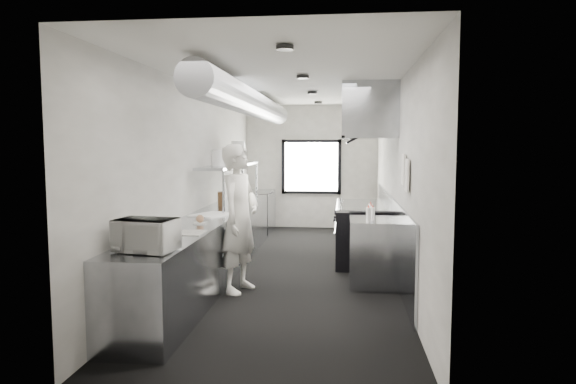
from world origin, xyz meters
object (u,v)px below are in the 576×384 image
(prep_counter, at_px, (212,245))
(line_cook, at_px, (240,218))
(plate_stack_b, at_px, (229,156))
(plate_stack_d, at_px, (238,152))
(squeeze_bottle_b, at_px, (373,214))
(plate_stack_a, at_px, (219,158))
(range, at_px, (362,233))
(plate_stack_c, at_px, (233,154))
(pass_shelf, at_px, (231,166))
(deli_tub_a, at_px, (147,238))
(cutting_board, at_px, (212,215))
(squeeze_bottle_a, at_px, (369,215))
(squeeze_bottle_e, at_px, (370,210))
(microwave, at_px, (146,235))
(exhaust_hood, at_px, (367,114))
(knife_block, at_px, (221,199))
(bottle_station, at_px, (373,252))
(squeeze_bottle_c, at_px, (368,214))
(deli_tub_b, at_px, (141,238))
(small_plate, at_px, (200,223))
(far_work_table, at_px, (256,212))
(squeeze_bottle_d, at_px, (371,212))

(prep_counter, bearing_deg, line_cook, -51.73)
(plate_stack_b, height_order, plate_stack_d, plate_stack_d)
(prep_counter, height_order, squeeze_bottle_b, squeeze_bottle_b)
(plate_stack_a, relative_size, squeeze_bottle_b, 1.47)
(range, xyz_separation_m, plate_stack_b, (-2.23, 0.13, 1.24))
(prep_counter, height_order, plate_stack_c, plate_stack_c)
(range, bearing_deg, plate_stack_c, 166.79)
(pass_shelf, height_order, line_cook, line_cook)
(deli_tub_a, relative_size, cutting_board, 0.23)
(pass_shelf, relative_size, squeeze_bottle_a, 15.69)
(squeeze_bottle_e, bearing_deg, range, 93.84)
(pass_shelf, distance_m, deli_tub_a, 3.64)
(microwave, xyz_separation_m, squeeze_bottle_a, (2.19, 2.04, -0.06))
(pass_shelf, bearing_deg, exhaust_hood, -7.47)
(line_cook, bearing_deg, prep_counter, 55.33)
(exhaust_hood, distance_m, knife_block, 2.76)
(bottle_station, xyz_separation_m, squeeze_bottle_c, (-0.08, -0.05, 0.53))
(plate_stack_a, height_order, plate_stack_d, plate_stack_d)
(plate_stack_c, bearing_deg, deli_tub_a, -91.29)
(deli_tub_b, xyz_separation_m, small_plate, (0.25, 1.29, -0.04))
(prep_counter, height_order, pass_shelf, pass_shelf)
(bottle_station, bearing_deg, cutting_board, 176.34)
(small_plate, height_order, cutting_board, cutting_board)
(plate_stack_b, xyz_separation_m, squeeze_bottle_c, (2.26, -1.58, -0.73))
(prep_counter, distance_m, plate_stack_b, 1.84)
(cutting_board, xyz_separation_m, squeeze_bottle_b, (2.26, -0.25, 0.08))
(squeeze_bottle_e, bearing_deg, deli_tub_b, -138.23)
(plate_stack_b, bearing_deg, line_cook, -73.78)
(line_cook, bearing_deg, plate_stack_a, 40.63)
(far_work_table, bearing_deg, knife_block, -93.02)
(plate_stack_d, bearing_deg, prep_counter, -88.37)
(bottle_station, relative_size, cutting_board, 1.57)
(plate_stack_b, height_order, squeeze_bottle_c, plate_stack_b)
(prep_counter, distance_m, deli_tub_a, 2.16)
(squeeze_bottle_a, distance_m, squeeze_bottle_d, 0.45)
(squeeze_bottle_a, bearing_deg, plate_stack_d, 130.49)
(plate_stack_a, height_order, squeeze_bottle_d, plate_stack_a)
(deli_tub_a, height_order, deli_tub_b, same)
(exhaust_hood, xyz_separation_m, squeeze_bottle_e, (0.02, -1.13, -1.40))
(far_work_table, height_order, plate_stack_b, plate_stack_b)
(far_work_table, relative_size, knife_block, 5.38)
(prep_counter, relative_size, squeeze_bottle_c, 36.29)
(prep_counter, relative_size, plate_stack_b, 20.79)
(bottle_station, bearing_deg, squeeze_bottle_e, 97.69)
(prep_counter, height_order, knife_block, knife_block)
(cutting_board, bearing_deg, microwave, -89.75)
(pass_shelf, bearing_deg, deli_tub_a, -91.58)
(exhaust_hood, height_order, knife_block, exhaust_hood)
(knife_block, distance_m, plate_stack_a, 0.78)
(small_plate, bearing_deg, plate_stack_c, 92.68)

